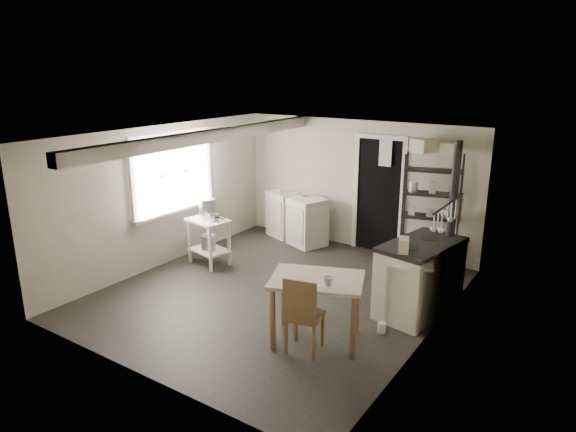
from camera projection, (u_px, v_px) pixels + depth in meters
The scene contains 31 objects.
floor at pixel (277, 293), 7.49m from camera, with size 5.00×5.00×0.00m, color black.
ceiling at pixel (276, 135), 6.85m from camera, with size 5.00×5.00×0.00m, color silver.
wall_back at pixel (356, 185), 9.17m from camera, with size 4.50×0.02×2.30m, color #BBB4A0.
wall_front at pixel (134, 276), 5.18m from camera, with size 4.50×0.02×2.30m, color #BBB4A0.
wall_left at pixel (163, 196), 8.37m from camera, with size 0.02×5.00×2.30m, color #BBB4A0.
wall_right at pixel (434, 248), 5.97m from camera, with size 0.02×5.00×2.30m, color #BBB4A0.
window at pixel (172, 173), 8.42m from camera, with size 0.12×1.76×1.28m, color silver, non-canonical shape.
doorway at pixel (378, 197), 8.95m from camera, with size 0.96×0.10×2.08m, color silver, non-canonical shape.
ceiling_beam at pixel (209, 136), 7.52m from camera, with size 0.18×5.00×0.18m, color silver, non-canonical shape.
wallpaper_panel at pixel (433, 248), 5.98m from camera, with size 0.01×5.00×2.30m, color #BBB198, non-canonical shape.
utensil_rail at pixel (448, 203), 6.37m from camera, with size 0.06×1.20×0.44m, color #AEAEB0, non-canonical shape.
prep_table at pixel (209, 241), 8.50m from camera, with size 0.68×0.48×0.78m, color silver, non-canonical shape.
stockpot at pixel (207, 208), 8.48m from camera, with size 0.28×0.28×0.30m, color #AEAEB0.
saucepan at pixel (214, 216), 8.29m from camera, with size 0.17×0.17×0.09m, color #AEAEB0.
bucket at pixel (208, 243), 8.46m from camera, with size 0.24×0.24×0.26m, color #AEAEB0.
base_cabinets at pixel (296, 217), 9.67m from camera, with size 1.34×0.58×0.88m, color beige, non-canonical shape.
mixing_bowl at pixel (303, 192), 9.47m from camera, with size 0.27×0.27×0.07m, color silver.
counter_cup at pixel (280, 189), 9.61m from camera, with size 0.13×0.13×0.10m, color silver.
shelf_rack at pixel (431, 212), 8.16m from camera, with size 0.89×0.35×1.89m, color black, non-canonical shape.
shelf_jar at pixel (412, 185), 8.19m from camera, with size 0.08×0.09×0.19m, color silver.
storage_box_a at pixel (423, 144), 8.02m from camera, with size 0.31×0.27×0.21m, color beige.
storage_box_b at pixel (451, 148), 7.77m from camera, with size 0.29×0.27×0.19m, color beige.
stove at pixel (419, 281), 6.80m from camera, with size 0.69×1.25×0.98m, color beige, non-canonical shape.
stovepipe at pixel (454, 192), 6.74m from camera, with size 0.11×0.11×1.40m, color black, non-canonical shape.
side_ledge at pixel (408, 296), 6.40m from camera, with size 0.56×0.30×0.86m, color silver, non-canonical shape.
oats_box at pixel (403, 250), 6.30m from camera, with size 0.12×0.20×0.30m, color beige.
work_table at pixel (316, 312), 6.09m from camera, with size 1.07×0.75×0.81m, color beige, non-canonical shape.
table_cup at pixel (328, 285), 5.77m from camera, with size 0.11×0.11×0.10m, color silver.
chair at pixel (305, 312), 5.86m from camera, with size 0.39×0.41×0.94m, color brown, non-canonical shape.
flour_sack at pixel (403, 255), 8.30m from camera, with size 0.42×0.36×0.51m, color silver.
floor_crock at pixel (382, 327), 6.36m from camera, with size 0.11×0.11×0.13m, color silver.
Camera 1 is at (3.96, -5.63, 3.18)m, focal length 32.00 mm.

